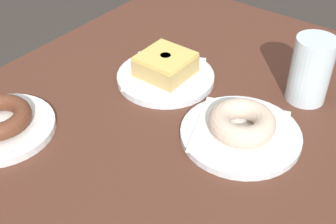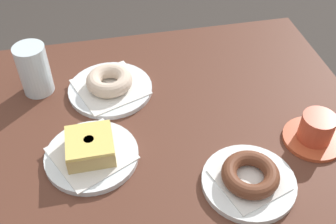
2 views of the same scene
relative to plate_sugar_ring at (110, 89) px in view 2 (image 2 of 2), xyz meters
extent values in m
cube|color=#542F22|center=(-0.05, 0.14, -0.03)|extent=(1.10, 0.78, 0.04)
cylinder|color=#453A1B|center=(-0.52, -0.19, -0.40)|extent=(0.07, 0.07, 0.69)
cylinder|color=white|center=(0.00, 0.00, 0.00)|extent=(0.22, 0.22, 0.01)
cube|color=white|center=(0.00, 0.00, 0.01)|extent=(0.21, 0.21, 0.00)
torus|color=beige|center=(0.00, 0.00, 0.03)|extent=(0.12, 0.12, 0.04)
cylinder|color=white|center=(0.06, 0.22, 0.00)|extent=(0.20, 0.20, 0.01)
cube|color=white|center=(0.06, 0.22, 0.01)|extent=(0.20, 0.20, 0.00)
cube|color=tan|center=(0.06, 0.22, 0.03)|extent=(0.10, 0.10, 0.04)
cube|color=#EBD168|center=(0.06, 0.22, 0.05)|extent=(0.10, 0.10, 0.01)
cylinder|color=tan|center=(0.06, 0.22, 0.05)|extent=(0.02, 0.02, 0.00)
cylinder|color=white|center=(-0.25, 0.35, 0.00)|extent=(0.19, 0.19, 0.01)
cube|color=white|center=(-0.25, 0.35, 0.01)|extent=(0.16, 0.16, 0.00)
torus|color=brown|center=(-0.25, 0.35, 0.03)|extent=(0.12, 0.12, 0.03)
cylinder|color=silver|center=(0.18, -0.04, 0.06)|extent=(0.08, 0.08, 0.13)
cylinder|color=#BD4E2C|center=(-0.43, 0.27, 0.00)|extent=(0.14, 0.14, 0.01)
cylinder|color=#C3472D|center=(-0.43, 0.27, 0.03)|extent=(0.07, 0.07, 0.06)
cylinder|color=black|center=(-0.43, 0.27, 0.06)|extent=(0.07, 0.07, 0.00)
camera|label=1|loc=(-0.55, -0.26, 0.52)|focal=47.44mm
camera|label=2|loc=(0.02, 0.81, 0.68)|focal=43.52mm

